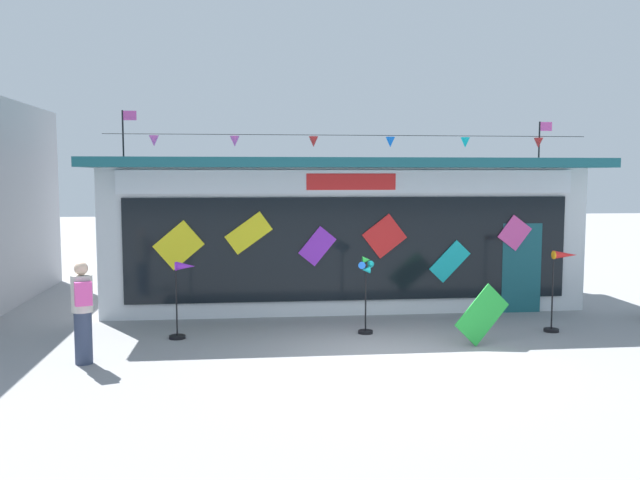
# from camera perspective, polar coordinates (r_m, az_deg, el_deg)

# --- Properties ---
(ground_plane) EXTENTS (80.00, 80.00, 0.00)m
(ground_plane) POSITION_cam_1_polar(r_m,az_deg,el_deg) (11.66, 5.81, -9.77)
(ground_plane) COLOR gray
(kite_shop_building) EXTENTS (11.11, 5.02, 4.58)m
(kite_shop_building) POSITION_cam_1_polar(r_m,az_deg,el_deg) (16.53, 1.57, 0.91)
(kite_shop_building) COLOR silver
(kite_shop_building) RESTS_ON ground_plane
(wind_spinner_far_left) EXTENTS (0.53, 0.31, 1.46)m
(wind_spinner_far_left) POSITION_cam_1_polar(r_m,az_deg,el_deg) (12.91, -11.61, -4.33)
(wind_spinner_far_left) COLOR black
(wind_spinner_far_left) RESTS_ON ground_plane
(wind_spinner_left) EXTENTS (0.33, 0.29, 1.52)m
(wind_spinner_left) POSITION_cam_1_polar(r_m,az_deg,el_deg) (13.04, 3.91, -3.86)
(wind_spinner_left) COLOR black
(wind_spinner_left) RESTS_ON ground_plane
(wind_spinner_center_left) EXTENTS (0.62, 0.29, 1.60)m
(wind_spinner_center_left) POSITION_cam_1_polar(r_m,az_deg,el_deg) (13.99, 19.65, -2.95)
(wind_spinner_center_left) COLOR black
(wind_spinner_center_left) RESTS_ON ground_plane
(person_near_camera) EXTENTS (0.39, 0.48, 1.68)m
(person_near_camera) POSITION_cam_1_polar(r_m,az_deg,el_deg) (11.61, -19.44, -5.63)
(person_near_camera) COLOR #333D56
(person_near_camera) RESTS_ON ground_plane
(display_kite_on_ground) EXTENTS (1.10, 0.29, 1.10)m
(display_kite_on_ground) POSITION_cam_1_polar(r_m,az_deg,el_deg) (12.60, 13.55, -6.17)
(display_kite_on_ground) COLOR green
(display_kite_on_ground) RESTS_ON ground_plane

